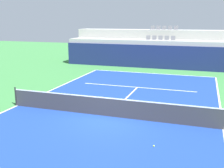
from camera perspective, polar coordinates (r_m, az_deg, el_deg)
ground_plane at (r=13.95m, az=-0.89°, el=-6.73°), size 80.00×80.00×0.00m
court_surface at (r=13.95m, az=-0.89°, el=-6.71°), size 11.00×24.00×0.01m
baseline_far at (r=25.15m, az=8.26°, el=2.19°), size 11.00×0.10×0.00m
sideline_left at (r=16.49m, az=-19.08°, el=-4.26°), size 0.10×24.00×0.00m
sideline_right at (r=13.27m, az=22.16°, el=-8.75°), size 0.10×24.00×0.00m
service_line_far at (r=19.84m, az=5.30°, el=-0.69°), size 8.26×0.10×0.00m
centre_service_line at (r=16.84m, az=2.76°, el=-3.16°), size 0.10×6.40×0.00m
back_wall at (r=27.67m, az=9.40°, el=5.54°), size 19.49×0.30×2.30m
stands_tier_lower at (r=28.97m, az=9.86°, el=6.29°), size 19.49×2.40×2.73m
stands_tier_upper at (r=31.28m, az=10.59°, el=7.64°), size 19.49×2.40×3.69m
seating_row_lower at (r=28.92m, az=10.00°, el=9.24°), size 2.98×0.44×0.44m
seating_row_upper at (r=31.25m, az=10.77°, el=11.25°), size 2.98×0.44×0.44m
tennis_net at (r=13.78m, az=-0.89°, el=-4.74°), size 11.08×0.08×1.07m
tennis_ball_0 at (r=10.89m, az=8.67°, el=-12.59°), size 0.07×0.07×0.07m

